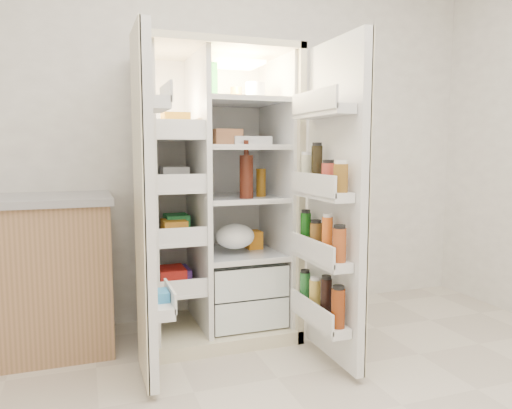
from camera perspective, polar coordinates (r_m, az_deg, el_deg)
name	(u,v)px	position (r m, az deg, el deg)	size (l,w,h in m)	color
wall_back	(219,126)	(3.47, -4.36, 9.18)	(4.00, 0.02, 2.70)	white
refrigerator	(216,218)	(3.13, -4.75, -1.64)	(0.92, 0.70, 1.80)	beige
freezer_door	(145,210)	(2.42, -12.91, -0.63)	(0.15, 0.40, 1.72)	silver
fridge_door	(333,209)	(2.64, 9.01, -0.55)	(0.17, 0.58, 1.72)	silver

